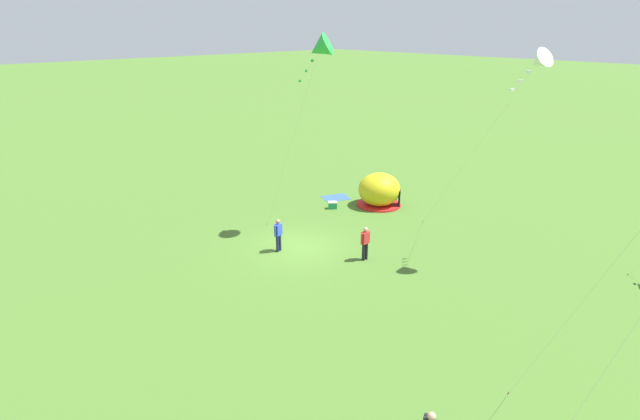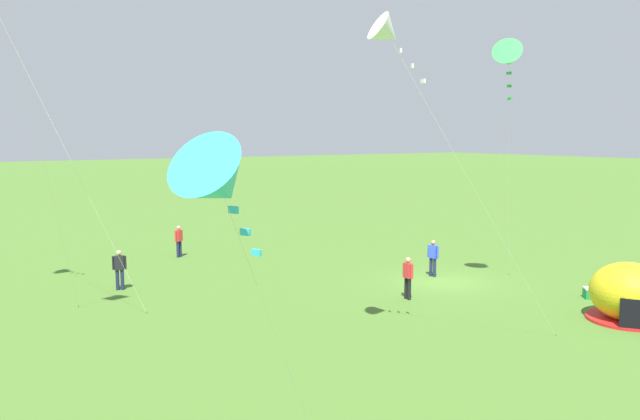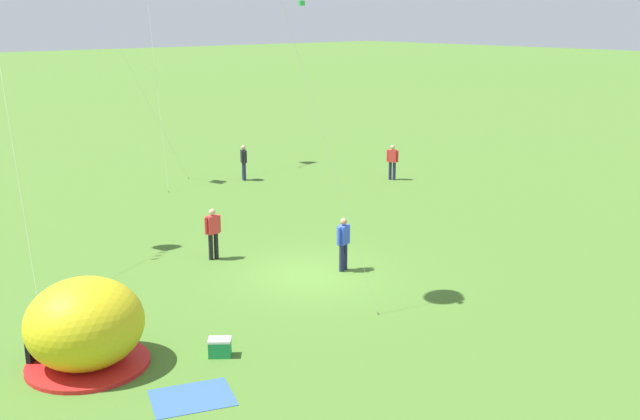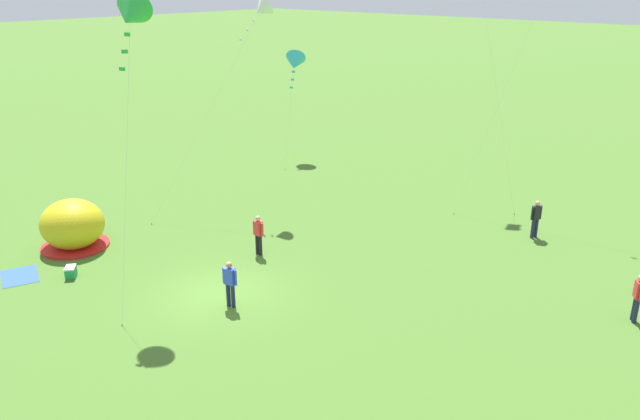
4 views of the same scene
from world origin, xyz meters
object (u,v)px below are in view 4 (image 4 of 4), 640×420
Objects in this scene: person_near_tent at (638,296)px; kite_cyan at (295,63)px; popup_tent at (73,225)px; cooler_box at (71,272)px; person_watching_sky at (536,217)px; kite_green at (130,15)px; person_with_toddler at (258,233)px; person_strolling at (230,282)px; kite_white at (261,10)px.

person_near_tent is 24.66m from kite_cyan.
popup_tent is 0.42× the size of kite_cyan.
popup_tent is 3.13m from cooler_box.
popup_tent is 20.01m from person_watching_sky.
kite_green is at bearing -62.71° from kite_cyan.
person_watching_sky is at bearing 139.89° from person_near_tent.
popup_tent is 1.63× the size of person_near_tent.
person_with_toddler is (6.48, 4.67, -0.03)m from popup_tent.
person_strolling is 13.70m from person_near_tent.
person_near_tent is (10.90, 8.31, 0.00)m from person_strolling.
kite_white is 0.95× the size of kite_green.
kite_white reaches higher than cooler_box.
kite_white is (-18.11, 0.40, 8.43)m from person_near_tent.
kite_white is at bearing 129.63° from person_strolling.
kite_green is (-1.00, -4.32, 8.74)m from person_with_toddler.
popup_tent is 4.37× the size of cooler_box.
popup_tent is 10.30m from kite_green.
popup_tent is at bearing -173.53° from person_strolling.
person_with_toddler and person_near_tent have the same top height.
kite_white is at bearing 133.28° from person_with_toddler.
kite_cyan is (-22.93, 7.65, 4.89)m from person_near_tent.
person_strolling is 0.16× the size of kite_green.
kite_green is (5.48, 0.35, 8.71)m from popup_tent.
person_strolling and person_near_tent have the same top height.
cooler_box is 19.49m from person_watching_sky.
cooler_box is at bearing -121.96° from person_with_toddler.
person_near_tent is at bearing 37.32° from person_strolling.
kite_cyan reaches higher than popup_tent.
kite_cyan is at bearing 123.61° from kite_white.
kite_white reaches higher than popup_tent.
person_watching_sky is at bearing 18.73° from kite_white.
person_near_tent is at bearing 32.28° from cooler_box.
popup_tent is 0.27× the size of kite_green.
person_with_toddler reaches higher than cooler_box.
kite_white reaches higher than person_watching_sky.
popup_tent is at bearing 148.70° from cooler_box.
kite_cyan is at bearing 170.26° from person_watching_sky.
person_strolling is at bearing -112.46° from person_watching_sky.
person_strolling is at bearing 10.85° from kite_green.
kite_green is at bearing 3.66° from popup_tent.
kite_green reaches higher than kite_white.
kite_green is (3.76, -9.37, 0.31)m from kite_white.
person_watching_sky is at bearing 53.02° from cooler_box.
person_watching_sky is at bearing -9.74° from kite_cyan.
person_with_toddler is (-2.46, 3.66, 0.00)m from person_strolling.
person_watching_sky is (7.82, 9.32, 0.00)m from person_with_toddler.
person_watching_sky is 7.24m from person_near_tent.
kite_green is (-14.36, -8.97, 8.74)m from person_near_tent.
kite_white reaches higher than person_with_toddler.
popup_tent reaches higher than person_strolling.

